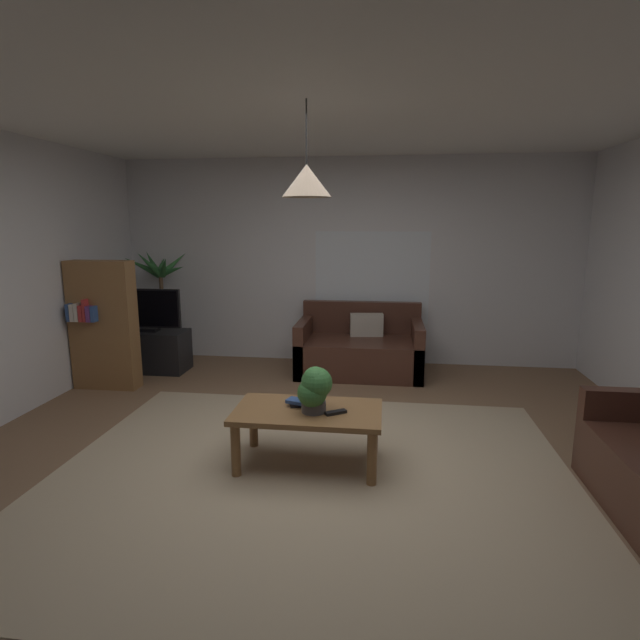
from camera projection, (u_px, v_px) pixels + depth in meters
name	position (u px, v px, depth m)	size (l,w,h in m)	color
floor	(315.00, 464.00, 3.78)	(5.78, 5.76, 0.02)	brown
rug	(311.00, 476.00, 3.58)	(3.76, 3.17, 0.01)	tan
wall_back	(346.00, 262.00, 6.36)	(5.90, 0.06, 2.60)	silver
ceiling	(314.00, 97.00, 3.27)	(5.78, 5.76, 0.02)	white
window_pane	(372.00, 278.00, 6.32)	(1.44, 0.01, 1.16)	white
couch_under_window	(360.00, 351.00, 6.01)	(1.48, 0.88, 0.82)	#47281E
coffee_table	(308.00, 418.00, 3.69)	(1.09, 0.61, 0.43)	olive
book_on_table_0	(300.00, 404.00, 3.75)	(0.15, 0.08, 0.03)	black
book_on_table_1	(298.00, 401.00, 3.74)	(0.16, 0.10, 0.03)	#2D4C8C
remote_on_table_0	(321.00, 407.00, 3.70)	(0.05, 0.16, 0.02)	black
remote_on_table_1	(336.00, 412.00, 3.59)	(0.05, 0.16, 0.02)	black
potted_plant_on_table	(315.00, 387.00, 3.58)	(0.25, 0.23, 0.35)	#4C4C51
tv_stand	(151.00, 351.00, 6.10)	(0.90, 0.44, 0.50)	black
tv	(147.00, 310.00, 5.98)	(0.83, 0.16, 0.52)	black
potted_palm_corner	(162.00, 309.00, 6.44)	(0.74, 0.75, 1.49)	#4C4C51
bookshelf_corner	(103.00, 325.00, 5.38)	(0.70, 0.31, 1.40)	olive
pendant_lamp	(307.00, 181.00, 3.37)	(0.34, 0.34, 0.63)	black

